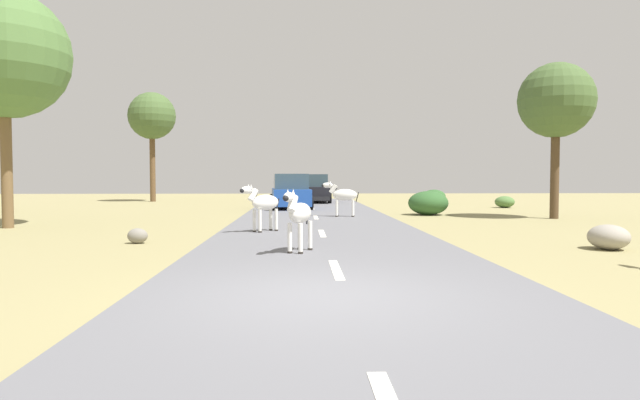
{
  "coord_description": "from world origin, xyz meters",
  "views": [
    {
      "loc": [
        -0.33,
        -7.44,
        1.68
      ],
      "look_at": [
        0.44,
        13.28,
        0.77
      ],
      "focal_mm": 30.74,
      "sensor_mm": 36.0,
      "label": 1
    }
  ],
  "objects_px": {
    "zebra_0": "(299,214)",
    "rock_2": "(138,236)",
    "tree_1": "(556,101)",
    "bush_4": "(505,202)",
    "zebra_1": "(343,195)",
    "bush_1": "(428,203)",
    "tree_4": "(4,55)",
    "car_1": "(291,192)",
    "bush_2": "(434,197)",
    "rock_1": "(609,237)",
    "zebra_2": "(263,203)",
    "car_0": "(314,189)",
    "tree_3": "(152,117)"
  },
  "relations": [
    {
      "from": "tree_4",
      "to": "rock_2",
      "type": "height_order",
      "value": "tree_4"
    },
    {
      "from": "bush_1",
      "to": "rock_2",
      "type": "distance_m",
      "value": 13.57
    },
    {
      "from": "zebra_2",
      "to": "rock_2",
      "type": "xyz_separation_m",
      "value": [
        -2.97,
        -2.3,
        -0.69
      ]
    },
    {
      "from": "zebra_2",
      "to": "rock_1",
      "type": "bearing_deg",
      "value": -159.93
    },
    {
      "from": "tree_3",
      "to": "tree_4",
      "type": "bearing_deg",
      "value": -89.3
    },
    {
      "from": "zebra_1",
      "to": "bush_1",
      "type": "height_order",
      "value": "zebra_1"
    },
    {
      "from": "zebra_2",
      "to": "bush_2",
      "type": "bearing_deg",
      "value": -73.12
    },
    {
      "from": "zebra_1",
      "to": "bush_1",
      "type": "relative_size",
      "value": 0.88
    },
    {
      "from": "zebra_0",
      "to": "tree_1",
      "type": "relative_size",
      "value": 0.23
    },
    {
      "from": "zebra_1",
      "to": "zebra_2",
      "type": "height_order",
      "value": "zebra_1"
    },
    {
      "from": "car_1",
      "to": "tree_1",
      "type": "xyz_separation_m",
      "value": [
        10.47,
        -6.48,
        3.74
      ]
    },
    {
      "from": "zebra_1",
      "to": "bush_1",
      "type": "bearing_deg",
      "value": -61.38
    },
    {
      "from": "rock_1",
      "to": "zebra_0",
      "type": "bearing_deg",
      "value": -175.79
    },
    {
      "from": "zebra_1",
      "to": "rock_2",
      "type": "distance_m",
      "value": 10.03
    },
    {
      "from": "tree_1",
      "to": "bush_1",
      "type": "distance_m",
      "value": 6.44
    },
    {
      "from": "car_0",
      "to": "rock_1",
      "type": "relative_size",
      "value": 4.49
    },
    {
      "from": "car_0",
      "to": "bush_1",
      "type": "bearing_deg",
      "value": 113.49
    },
    {
      "from": "rock_1",
      "to": "rock_2",
      "type": "height_order",
      "value": "rock_1"
    },
    {
      "from": "car_1",
      "to": "rock_2",
      "type": "bearing_deg",
      "value": -108.46
    },
    {
      "from": "tree_4",
      "to": "bush_1",
      "type": "distance_m",
      "value": 16.66
    },
    {
      "from": "zebra_2",
      "to": "bush_1",
      "type": "height_order",
      "value": "zebra_2"
    },
    {
      "from": "zebra_2",
      "to": "bush_4",
      "type": "height_order",
      "value": "zebra_2"
    },
    {
      "from": "bush_2",
      "to": "rock_1",
      "type": "relative_size",
      "value": 1.46
    },
    {
      "from": "bush_4",
      "to": "rock_1",
      "type": "relative_size",
      "value": 1.06
    },
    {
      "from": "tree_4",
      "to": "car_1",
      "type": "bearing_deg",
      "value": 47.05
    },
    {
      "from": "bush_2",
      "to": "car_1",
      "type": "bearing_deg",
      "value": -147.27
    },
    {
      "from": "zebra_2",
      "to": "tree_4",
      "type": "xyz_separation_m",
      "value": [
        -8.36,
        1.97,
        4.66
      ]
    },
    {
      "from": "car_0",
      "to": "bush_1",
      "type": "distance_m",
      "value": 11.74
    },
    {
      "from": "zebra_1",
      "to": "zebra_0",
      "type": "bearing_deg",
      "value": 178.14
    },
    {
      "from": "tree_1",
      "to": "bush_4",
      "type": "relative_size",
      "value": 5.93
    },
    {
      "from": "bush_1",
      "to": "rock_1",
      "type": "height_order",
      "value": "bush_1"
    },
    {
      "from": "zebra_2",
      "to": "tree_1",
      "type": "height_order",
      "value": "tree_1"
    },
    {
      "from": "bush_1",
      "to": "car_1",
      "type": "bearing_deg",
      "value": 144.47
    },
    {
      "from": "car_0",
      "to": "zebra_2",
      "type": "bearing_deg",
      "value": 84.04
    },
    {
      "from": "tree_4",
      "to": "zebra_0",
      "type": "bearing_deg",
      "value": -33.89
    },
    {
      "from": "zebra_1",
      "to": "tree_4",
      "type": "height_order",
      "value": "tree_4"
    },
    {
      "from": "zebra_1",
      "to": "tree_3",
      "type": "bearing_deg",
      "value": 46.13
    },
    {
      "from": "tree_4",
      "to": "bush_2",
      "type": "relative_size",
      "value": 5.37
    },
    {
      "from": "car_1",
      "to": "zebra_1",
      "type": "bearing_deg",
      "value": -73.05
    },
    {
      "from": "car_0",
      "to": "tree_4",
      "type": "height_order",
      "value": "tree_4"
    },
    {
      "from": "rock_2",
      "to": "bush_4",
      "type": "bearing_deg",
      "value": 44.91
    },
    {
      "from": "zebra_2",
      "to": "rock_2",
      "type": "relative_size",
      "value": 2.84
    },
    {
      "from": "car_1",
      "to": "bush_1",
      "type": "distance_m",
      "value": 7.37
    },
    {
      "from": "bush_1",
      "to": "bush_2",
      "type": "relative_size",
      "value": 1.21
    },
    {
      "from": "zebra_2",
      "to": "tree_1",
      "type": "bearing_deg",
      "value": -109.89
    },
    {
      "from": "zebra_1",
      "to": "car_1",
      "type": "bearing_deg",
      "value": 28.83
    },
    {
      "from": "zebra_0",
      "to": "rock_2",
      "type": "xyz_separation_m",
      "value": [
        -4.02,
        2.05,
        -0.67
      ]
    },
    {
      "from": "car_0",
      "to": "tree_1",
      "type": "relative_size",
      "value": 0.71
    },
    {
      "from": "zebra_0",
      "to": "rock_2",
      "type": "bearing_deg",
      "value": -6.8
    },
    {
      "from": "zebra_1",
      "to": "bush_1",
      "type": "distance_m",
      "value": 4.08
    }
  ]
}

